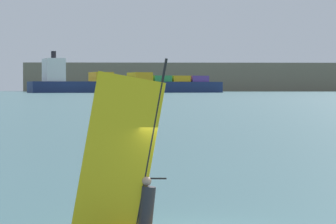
% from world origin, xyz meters
% --- Properties ---
extents(windsurfer, '(3.21, 0.95, 4.07)m').
position_xyz_m(windsurfer, '(-1.30, -0.85, 1.11)').
color(windsurfer, orange).
rests_on(windsurfer, ground_plane).
extents(cargo_ship, '(153.44, 106.69, 33.50)m').
position_xyz_m(cargo_ship, '(-157.22, 601.13, 7.67)').
color(cargo_ship, navy).
rests_on(cargo_ship, ground_plane).
extents(distant_headland, '(785.02, 464.23, 34.21)m').
position_xyz_m(distant_headland, '(-17.08, 1073.11, 17.11)').
color(distant_headland, '#756B56').
rests_on(distant_headland, ground_plane).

